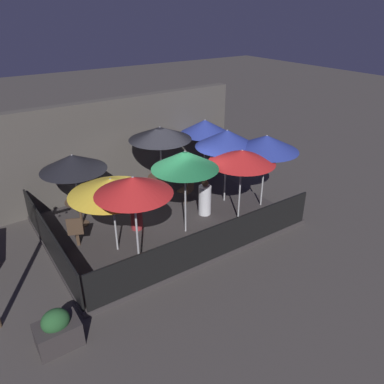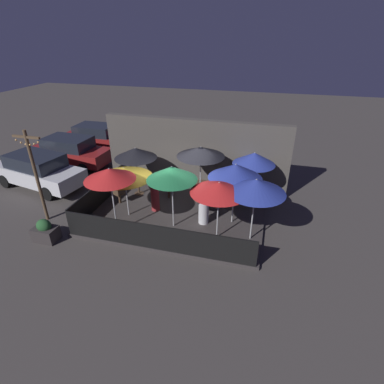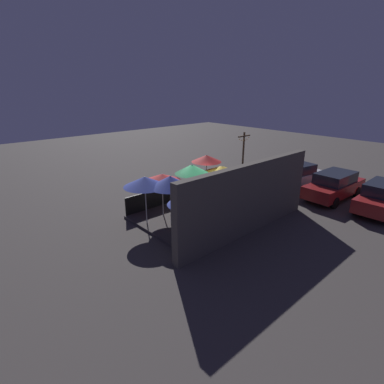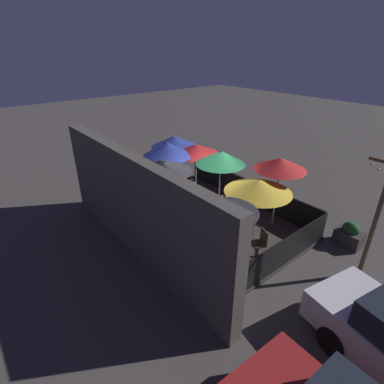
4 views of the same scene
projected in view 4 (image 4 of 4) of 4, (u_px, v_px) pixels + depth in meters
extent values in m
plane|color=#423D3A|center=(202.00, 223.00, 11.00)|extent=(60.00, 60.00, 0.00)
cube|color=#383333|center=(202.00, 221.00, 10.97)|extent=(6.82, 4.90, 0.12)
cube|color=#4C4742|center=(134.00, 207.00, 8.77)|extent=(8.42, 0.36, 3.25)
cube|color=black|center=(247.00, 190.00, 12.10)|extent=(6.62, 0.05, 0.95)
cube|color=black|center=(281.00, 254.00, 8.40)|extent=(0.05, 4.70, 0.95)
cylinder|color=#B2B2B7|center=(224.00, 232.00, 8.34)|extent=(0.05, 0.05, 2.17)
cone|color=black|center=(226.00, 204.00, 7.95)|extent=(1.81, 1.81, 0.44)
cylinder|color=#B2B2B7|center=(164.00, 194.00, 10.15)|extent=(0.05, 0.05, 2.43)
cone|color=black|center=(162.00, 166.00, 9.70)|extent=(1.96, 1.96, 0.39)
cylinder|color=#B2B2B7|center=(256.00, 209.00, 9.60)|extent=(0.05, 0.05, 2.05)
cone|color=gold|center=(258.00, 186.00, 9.23)|extent=(2.11, 2.11, 0.40)
cylinder|color=#B2B2B7|center=(196.00, 170.00, 12.44)|extent=(0.05, 0.05, 2.18)
cone|color=red|center=(196.00, 149.00, 12.04)|extent=(1.91, 1.91, 0.38)
cylinder|color=#B2B2B7|center=(121.00, 181.00, 11.36)|extent=(0.05, 0.05, 2.20)
cone|color=#283893|center=(119.00, 160.00, 10.98)|extent=(1.74, 1.74, 0.49)
cylinder|color=#B2B2B7|center=(276.00, 192.00, 10.19)|extent=(0.05, 0.05, 2.49)
cone|color=red|center=(280.00, 164.00, 9.72)|extent=(1.73, 1.73, 0.40)
cylinder|color=#B2B2B7|center=(220.00, 182.00, 11.03)|extent=(0.05, 0.05, 2.42)
cone|color=#1E6B3D|center=(221.00, 157.00, 10.61)|extent=(1.79, 1.79, 0.49)
cylinder|color=#B2B2B7|center=(168.00, 171.00, 12.00)|extent=(0.05, 0.05, 2.40)
cone|color=#283893|center=(168.00, 149.00, 11.59)|extent=(1.94, 1.94, 0.53)
cylinder|color=#B2B2B7|center=(175.00, 162.00, 13.07)|extent=(0.05, 0.05, 2.32)
cone|color=#283893|center=(174.00, 141.00, 12.66)|extent=(1.97, 1.97, 0.47)
cylinder|color=#4C3828|center=(223.00, 262.00, 8.81)|extent=(0.42, 0.42, 0.02)
cylinder|color=#4C3828|center=(223.00, 252.00, 8.65)|extent=(0.08, 0.08, 0.74)
cylinder|color=#4C3828|center=(224.00, 241.00, 8.48)|extent=(0.77, 0.77, 0.04)
cylinder|color=#4C3828|center=(165.00, 224.00, 10.69)|extent=(0.49, 0.49, 0.02)
cylinder|color=#4C3828|center=(165.00, 215.00, 10.53)|extent=(0.08, 0.08, 0.74)
cylinder|color=#4C3828|center=(164.00, 206.00, 10.35)|extent=(0.90, 0.90, 0.04)
cube|color=#4C3828|center=(176.00, 208.00, 11.32)|extent=(0.11, 0.11, 0.46)
cube|color=#4C3828|center=(176.00, 202.00, 11.21)|extent=(0.54, 0.54, 0.04)
cube|color=#4C3828|center=(178.00, 194.00, 11.25)|extent=(0.37, 0.21, 0.44)
cube|color=#4C3828|center=(150.00, 202.00, 11.73)|extent=(0.09, 0.09, 0.44)
cube|color=#4C3828|center=(149.00, 197.00, 11.62)|extent=(0.47, 0.47, 0.04)
cube|color=#4C3828|center=(147.00, 189.00, 11.66)|extent=(0.10, 0.40, 0.44)
cube|color=#4C3828|center=(257.00, 251.00, 8.97)|extent=(0.11, 0.11, 0.44)
cube|color=#4C3828|center=(258.00, 244.00, 8.87)|extent=(0.53, 0.53, 0.04)
cube|color=#4C3828|center=(264.00, 236.00, 8.80)|extent=(0.38, 0.19, 0.44)
cube|color=#4C3828|center=(192.00, 235.00, 9.72)|extent=(0.09, 0.09, 0.43)
cube|color=#4C3828|center=(192.00, 229.00, 9.62)|extent=(0.44, 0.44, 0.04)
cube|color=#4C3828|center=(196.00, 225.00, 9.40)|extent=(0.07, 0.40, 0.44)
cylinder|color=maroon|center=(221.00, 217.00, 10.06)|extent=(0.34, 0.34, 1.11)
sphere|color=tan|center=(222.00, 199.00, 9.76)|extent=(0.26, 0.26, 0.26)
cylinder|color=silver|center=(191.00, 194.00, 11.79)|extent=(0.40, 0.40, 0.93)
sphere|color=brown|center=(191.00, 181.00, 11.54)|extent=(0.21, 0.21, 0.21)
cube|color=#332D2D|center=(348.00, 238.00, 9.69)|extent=(0.82, 0.57, 0.52)
ellipsoid|color=#235128|center=(351.00, 229.00, 9.53)|extent=(0.53, 0.43, 0.48)
cylinder|color=brown|center=(376.00, 220.00, 7.72)|extent=(0.12, 0.12, 3.62)
sphere|color=#F4B260|center=(379.00, 169.00, 7.32)|extent=(0.07, 0.07, 0.07)
sphere|color=#F4B260|center=(372.00, 164.00, 7.41)|extent=(0.07, 0.07, 0.07)
cylinder|color=black|center=(332.00, 341.00, 6.25)|extent=(0.66, 0.30, 0.64)
cylinder|color=black|center=(379.00, 312.00, 6.93)|extent=(0.66, 0.30, 0.64)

